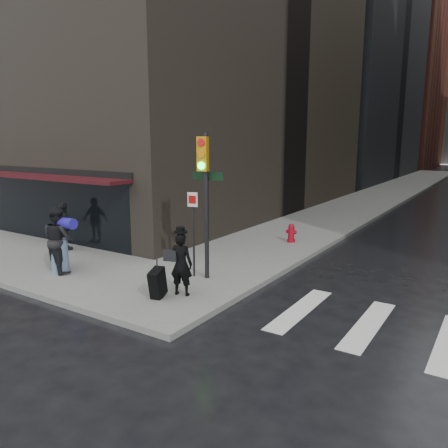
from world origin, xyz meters
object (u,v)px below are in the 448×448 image
(man_greycoat, at_px, (64,226))
(traffic_light, at_px, (204,187))
(man_overcoat, at_px, (176,267))
(man_jeans, at_px, (59,240))
(fire_hydrant, at_px, (291,234))

(man_greycoat, distance_m, traffic_light, 6.23)
(man_overcoat, bearing_deg, man_greycoat, -28.96)
(man_jeans, relative_size, traffic_light, 0.48)
(traffic_light, xyz_separation_m, fire_hydrant, (0.18, 5.42, -2.27))
(man_jeans, relative_size, man_greycoat, 1.13)
(man_overcoat, height_order, man_greycoat, man_overcoat)
(traffic_light, bearing_deg, man_greycoat, 168.80)
(man_overcoat, xyz_separation_m, traffic_light, (-0.20, 1.47, 1.85))
(traffic_light, distance_m, fire_hydrant, 5.87)
(man_jeans, bearing_deg, fire_hydrant, -109.96)
(man_greycoat, relative_size, fire_hydrant, 2.40)
(man_overcoat, xyz_separation_m, fire_hydrant, (-0.02, 6.89, -0.42))
(traffic_light, height_order, fire_hydrant, traffic_light)
(man_overcoat, height_order, fire_hydrant, man_overcoat)
(man_jeans, xyz_separation_m, man_greycoat, (-2.06, 1.75, -0.12))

